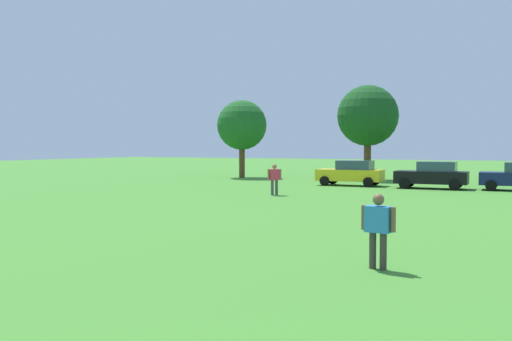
% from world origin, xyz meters
% --- Properties ---
extents(ground_plane, '(160.00, 160.00, 0.00)m').
position_xyz_m(ground_plane, '(0.00, 30.00, 0.00)').
color(ground_plane, '#42842D').
extents(adult_bystander, '(0.76, 0.38, 1.62)m').
position_xyz_m(adult_bystander, '(1.62, 13.94, 0.96)').
color(adult_bystander, '#3F3833').
rests_on(adult_bystander, ground).
extents(bystander_midfield, '(0.60, 0.61, 1.68)m').
position_xyz_m(bystander_midfield, '(-7.49, 29.20, 1.00)').
color(bystander_midfield, '#4C4C51').
rests_on(bystander_midfield, ground).
extents(parked_car_yellow_0, '(4.30, 2.02, 1.68)m').
position_xyz_m(parked_car_yellow_0, '(-5.75, 37.95, 0.86)').
color(parked_car_yellow_0, yellow).
rests_on(parked_car_yellow_0, ground).
extents(parked_car_black_1, '(4.30, 2.02, 1.68)m').
position_xyz_m(parked_car_black_1, '(-0.48, 37.58, 0.86)').
color(parked_car_black_1, black).
rests_on(parked_car_black_1, ground).
extents(tree_far_left, '(4.15, 4.15, 6.47)m').
position_xyz_m(tree_far_left, '(-16.62, 43.23, 4.37)').
color(tree_far_left, brown).
rests_on(tree_far_left, ground).
extents(tree_center, '(4.73, 4.73, 7.37)m').
position_xyz_m(tree_center, '(-6.35, 44.66, 4.98)').
color(tree_center, brown).
rests_on(tree_center, ground).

